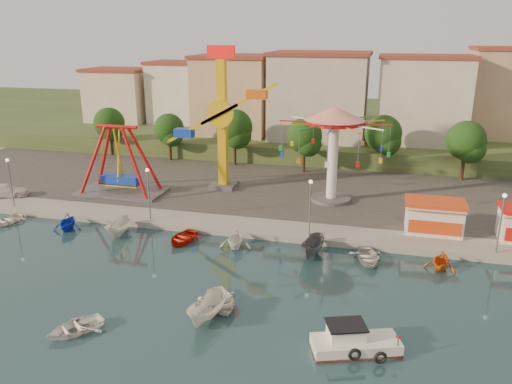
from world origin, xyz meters
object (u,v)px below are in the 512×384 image
(kamikaze_tower, at_px, (226,124))
(cabin_motorboat, at_px, (353,343))
(skiff, at_px, (208,309))
(van, at_px, (6,190))
(wave_swinger, at_px, (334,133))
(rowboat_a, at_px, (221,301))
(pirate_ship_ride, at_px, (119,161))

(kamikaze_tower, bearing_deg, cabin_motorboat, -58.83)
(skiff, height_order, van, van)
(kamikaze_tower, xyz_separation_m, wave_swinger, (12.61, -1.52, -0.14))
(rowboat_a, bearing_deg, cabin_motorboat, -51.28)
(rowboat_a, xyz_separation_m, van, (-30.86, 15.80, 0.89))
(cabin_motorboat, relative_size, van, 1.17)
(wave_swinger, height_order, van, wave_swinger)
(wave_swinger, distance_m, rowboat_a, 25.24)
(kamikaze_tower, distance_m, cabin_motorboat, 33.52)
(pirate_ship_ride, bearing_deg, van, -159.96)
(wave_swinger, bearing_deg, van, -167.99)
(wave_swinger, xyz_separation_m, cabin_motorboat, (4.26, -26.37, -7.70))
(pirate_ship_ride, bearing_deg, kamikaze_tower, 22.87)
(pirate_ship_ride, bearing_deg, cabin_motorboat, -39.37)
(kamikaze_tower, bearing_deg, skiff, -75.05)
(kamikaze_tower, relative_size, rowboat_a, 4.22)
(pirate_ship_ride, relative_size, rowboat_a, 2.56)
(cabin_motorboat, relative_size, skiff, 1.33)
(cabin_motorboat, relative_size, rowboat_a, 1.44)
(skiff, bearing_deg, wave_swinger, 88.29)
(wave_swinger, distance_m, skiff, 26.99)
(kamikaze_tower, relative_size, skiff, 3.90)
(skiff, bearing_deg, van, 160.22)
(wave_swinger, distance_m, cabin_motorboat, 27.80)
(kamikaze_tower, bearing_deg, rowboat_a, -73.34)
(wave_swinger, relative_size, rowboat_a, 2.97)
(cabin_motorboat, bearing_deg, van, 135.19)
(pirate_ship_ride, xyz_separation_m, rowboat_a, (18.78, -20.20, -3.99))
(pirate_ship_ride, bearing_deg, skiff, -50.12)
(pirate_ship_ride, distance_m, rowboat_a, 27.87)
(van, bearing_deg, cabin_motorboat, -136.03)
(wave_swinger, xyz_separation_m, rowboat_a, (-5.13, -23.45, -7.79))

